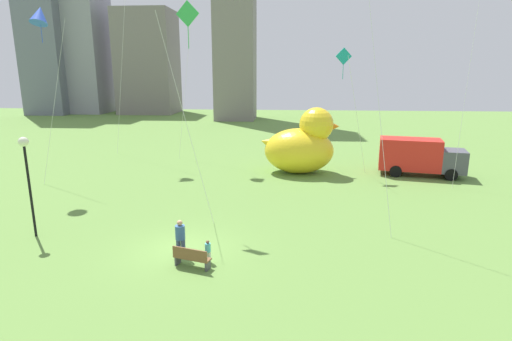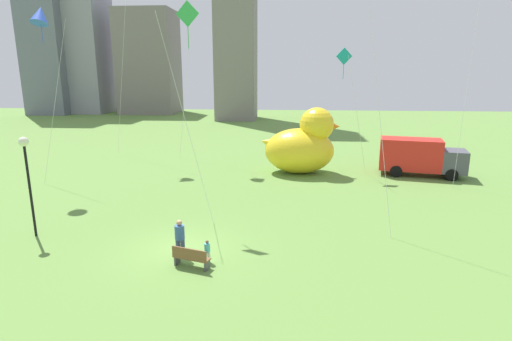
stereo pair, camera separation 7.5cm
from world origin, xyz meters
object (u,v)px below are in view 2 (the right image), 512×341
Objects in this scene: person_child at (207,250)px; kite_blue at (40,15)px; box_truck at (419,157)px; person_adult at (180,237)px; giant_inflatable_duck at (302,145)px; kite_green at (187,23)px; kite_teal at (345,61)px; lamppost at (26,162)px; park_bench at (191,257)px.

person_child is 19.60m from kite_blue.
person_adult is at bearing -133.34° from box_truck.
giant_inflatable_duck is (5.73, 15.83, 1.27)m from person_adult.
giant_inflatable_duck is at bearing 58.89° from kite_green.
person_adult is at bearing -118.49° from kite_teal.
giant_inflatable_duck is at bearing 46.22° from lamppost.
person_adult is 0.18× the size of kite_teal.
person_adult is at bearing -109.89° from giant_inflatable_duck.
giant_inflatable_duck is 7.14m from kite_teal.
box_truck is (14.09, 16.59, 0.98)m from park_bench.
park_bench is at bearing -54.01° from person_adult.
lamppost is 22.46m from kite_teal.
giant_inflatable_duck is at bearing 70.11° from person_adult.
kite_green reaches higher than lamppost.
person_child is 0.10× the size of kite_teal.
kite_blue is (-12.50, 10.57, 10.79)m from person_child.
lamppost reaches higher than person_child.
kite_green is at bearing -130.88° from kite_teal.
person_adult is at bearing -83.59° from kite_green.
kite_teal reaches higher than lamppost.
lamppost is at bearing 162.02° from park_bench.
person_adult is 0.14× the size of kite_blue.
box_truck is 9.38m from kite_teal.
kite_teal is at bearing 16.72° from kite_blue.
park_bench is at bearing -136.85° from person_child.
giant_inflatable_duck is at bearing 178.82° from box_truck.
park_bench is at bearing -17.98° from lamppost.
kite_teal is at bearing 64.67° from park_bench.
person_adult is at bearing 125.99° from park_bench.
box_truck reaches higher than park_bench.
box_truck is at bearing 33.84° from kite_green.
giant_inflatable_duck is 19.51m from lamppost.
kite_green reaches higher than box_truck.
lamppost is at bearing -133.78° from giant_inflatable_duck.
kite_teal reaches higher than person_child.
giant_inflatable_duck reaches higher than person_child.
kite_green is (10.63, -4.83, -1.09)m from kite_blue.
kite_green is (-15.37, -10.30, 8.81)m from box_truck.
kite_teal is (16.51, 14.40, 4.93)m from lamppost.
kite_teal is at bearing 6.69° from giant_inflatable_duck.
box_truck is 0.68× the size of kite_teal.
lamppost is (-8.99, 2.18, 3.17)m from person_child.
kite_green is at bearing 108.03° from person_child.
giant_inflatable_duck is (5.05, 16.77, 1.74)m from park_bench.
park_bench is at bearing -106.76° from giant_inflatable_duck.
kite_blue is (-11.23, 10.18, 10.40)m from person_adult.
box_truck is 0.58× the size of kite_green.
lamppost is at bearing -148.36° from box_truck.
park_bench is 0.25× the size of box_truck.
kite_green reaches higher than person_child.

